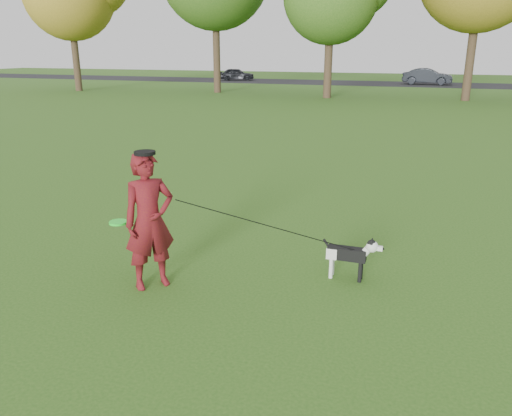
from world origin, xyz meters
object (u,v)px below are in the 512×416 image
at_px(car_left, 237,74).
at_px(man, 149,221).
at_px(dog, 352,253).
at_px(car_mid, 427,76).

bearing_deg(car_left, man, -175.29).
xyz_separation_m(man, dog, (2.36, 1.01, -0.50)).
bearing_deg(car_left, dog, -171.88).
distance_m(man, car_left, 43.15).
distance_m(man, dog, 2.62).
bearing_deg(man, car_left, 61.42).
relative_size(man, dog, 2.19).
distance_m(man, car_mid, 40.65).
relative_size(car_left, car_mid, 0.83).
bearing_deg(dog, man, -156.84).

